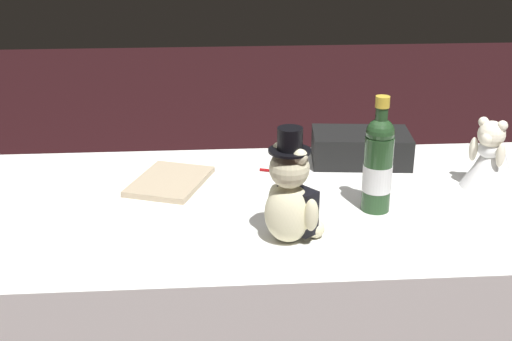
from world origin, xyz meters
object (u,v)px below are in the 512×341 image
Objects in this scene: guestbook at (170,181)px; champagne_bottle at (378,163)px; signing_pen at (279,171)px; teddy_bear_bride at (490,157)px; teddy_bear_groom at (291,197)px; gift_case_black at (361,148)px.

champagne_bottle is at bearing 178.94° from guestbook.
signing_pen is 0.45× the size of guestbook.
guestbook is at bearing -4.75° from teddy_bear_bride.
champagne_bottle is at bearing -147.83° from teddy_bear_groom.
teddy_bear_groom is 0.32m from champagne_bottle.
champagne_bottle is 2.73× the size of signing_pen.
champagne_bottle is 0.98× the size of gift_case_black.
teddy_bear_groom is 1.40× the size of teddy_bear_bride.
champagne_bottle reaches higher than guestbook.
teddy_bear_bride is 0.80× the size of guestbook.
gift_case_black is at bearing -96.00° from champagne_bottle.
signing_pen is (0.25, -0.30, -0.14)m from champagne_bottle.
teddy_bear_groom is 0.63m from gift_case_black.
gift_case_black is (-0.31, -0.55, -0.07)m from teddy_bear_groom.
teddy_bear_bride is at bearing -159.05° from champagne_bottle.
guestbook is at bearing 11.20° from signing_pen.
teddy_bear_bride is at bearing 166.57° from signing_pen.
signing_pen is at bearing -13.43° from teddy_bear_bride.
guestbook is (0.99, -0.08, -0.09)m from teddy_bear_bride.
gift_case_black is at bearing -33.45° from teddy_bear_bride.
teddy_bear_groom is at bearing 25.76° from teddy_bear_bride.
teddy_bear_groom reaches higher than signing_pen.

